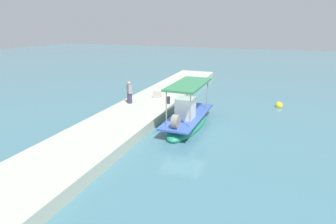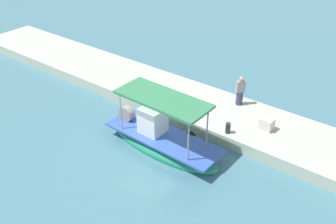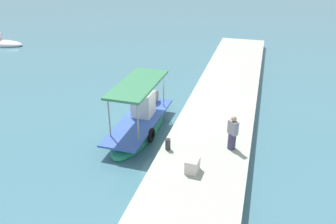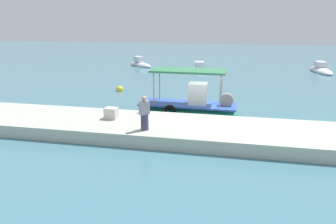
% 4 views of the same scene
% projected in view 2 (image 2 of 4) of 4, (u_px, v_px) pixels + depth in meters
% --- Properties ---
extents(ground_plane, '(120.00, 120.00, 0.00)m').
position_uv_depth(ground_plane, '(149.00, 141.00, 18.85)').
color(ground_plane, teal).
extents(dock_quay, '(36.00, 3.99, 0.63)m').
position_uv_depth(dock_quay, '(193.00, 105.00, 21.27)').
color(dock_quay, '#B6BDAA').
rests_on(dock_quay, ground_plane).
extents(main_fishing_boat, '(6.20, 2.07, 3.15)m').
position_uv_depth(main_fishing_boat, '(161.00, 139.00, 18.18)').
color(main_fishing_boat, '#24926B').
rests_on(main_fishing_boat, ground_plane).
extents(fisherman_near_bollard, '(0.52, 0.52, 1.65)m').
position_uv_depth(fisherman_near_bollard, '(240.00, 92.00, 20.31)').
color(fisherman_near_bollard, '#3E385A').
rests_on(fisherman_near_bollard, dock_quay).
extents(mooring_bollard, '(0.24, 0.24, 0.54)m').
position_uv_depth(mooring_bollard, '(228.00, 128.00, 18.23)').
color(mooring_bollard, '#2D2D33').
rests_on(mooring_bollard, dock_quay).
extents(cargo_crate, '(0.67, 0.55, 0.58)m').
position_uv_depth(cargo_crate, '(267.00, 124.00, 18.49)').
color(cargo_crate, beige).
rests_on(cargo_crate, dock_quay).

